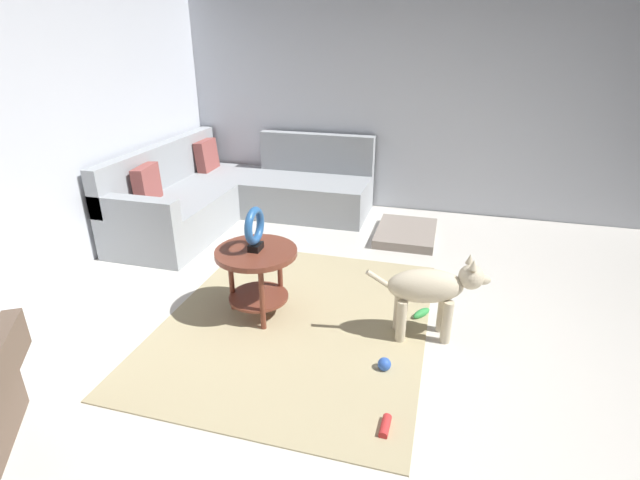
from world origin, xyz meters
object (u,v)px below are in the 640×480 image
at_px(dog_bed_mat, 406,233).
at_px(dog_toy_ball, 384,364).
at_px(sectional_couch, 235,195).
at_px(dog, 431,289).
at_px(dog_toy_rope, 385,426).
at_px(side_table, 257,265).
at_px(dog_toy_bone, 421,313).
at_px(torus_sculpture, 255,228).

bearing_deg(dog_bed_mat, dog_toy_ball, -177.55).
bearing_deg(sectional_couch, dog, -127.79).
relative_size(dog_toy_ball, dog_toy_rope, 0.58).
height_order(sectional_couch, dog_toy_rope, sectional_couch).
xyz_separation_m(side_table, dog_bed_mat, (1.80, -0.93, -0.37)).
distance_m(sectional_couch, dog_bed_mat, 1.96).
bearing_deg(sectional_couch, dog_toy_rope, -142.09).
xyz_separation_m(dog_bed_mat, dog, (-1.76, -0.33, 0.33)).
relative_size(side_table, dog_toy_bone, 3.33).
distance_m(dog, dog_toy_bone, 0.43).
height_order(side_table, dog_toy_rope, side_table).
bearing_deg(dog_toy_rope, dog_toy_bone, -4.95).
distance_m(sectional_couch, dog_toy_rope, 3.45).
relative_size(side_table, dog_toy_rope, 4.04).
relative_size(dog, dog_toy_rope, 5.62).
height_order(side_table, dog, dog).
distance_m(torus_sculpture, dog_bed_mat, 2.14).
relative_size(sectional_couch, dog_bed_mat, 2.81).
height_order(dog_bed_mat, dog_toy_rope, dog_bed_mat).
xyz_separation_m(dog_bed_mat, dog_toy_ball, (-2.21, -0.09, -0.00)).
bearing_deg(side_table, dog_toy_ball, -111.69).
distance_m(dog_toy_ball, dog_toy_bone, 0.72).
height_order(sectional_couch, torus_sculpture, sectional_couch).
bearing_deg(dog, dog_toy_rope, -23.42).
xyz_separation_m(dog_toy_ball, dog_toy_bone, (0.69, -0.18, -0.01)).
height_order(dog_bed_mat, dog_toy_ball, dog_bed_mat).
distance_m(side_table, dog_toy_ball, 1.16).
height_order(side_table, dog_toy_ball, side_table).
bearing_deg(dog_toy_ball, side_table, 68.31).
relative_size(dog_bed_mat, dog_toy_bone, 4.44).
bearing_deg(sectional_couch, dog_toy_ball, -137.42).
height_order(sectional_couch, side_table, sectional_couch).
bearing_deg(dog_toy_bone, side_table, 103.49).
height_order(dog_toy_ball, dog_toy_bone, dog_toy_ball).
xyz_separation_m(dog_bed_mat, dog_toy_bone, (-1.52, -0.28, -0.01)).
distance_m(side_table, dog_toy_bone, 1.30).
relative_size(dog_bed_mat, dog_toy_ball, 9.28).
height_order(torus_sculpture, dog_bed_mat, torus_sculpture).
xyz_separation_m(sectional_couch, dog_bed_mat, (-0.01, -1.94, -0.24)).
relative_size(dog, dog_toy_ball, 9.68).
height_order(torus_sculpture, dog_toy_bone, torus_sculpture).
height_order(sectional_couch, dog_toy_bone, sectional_couch).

